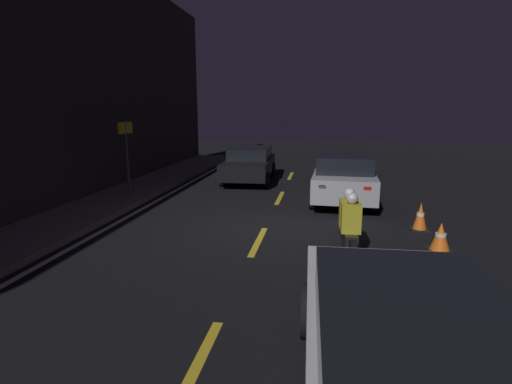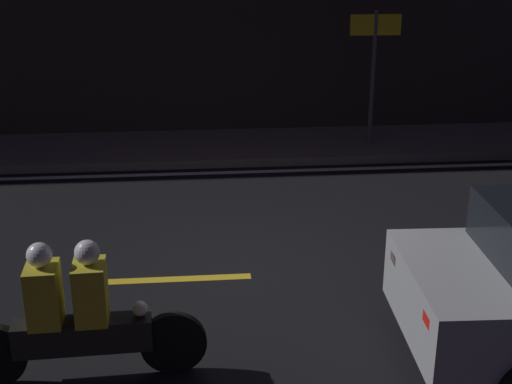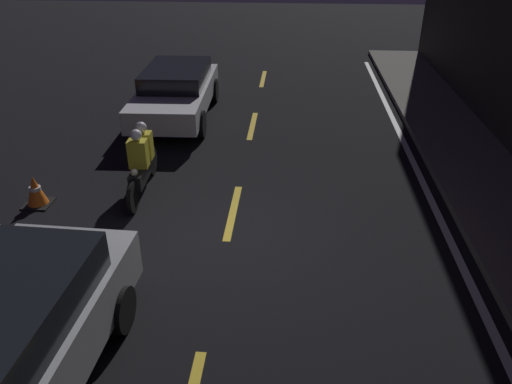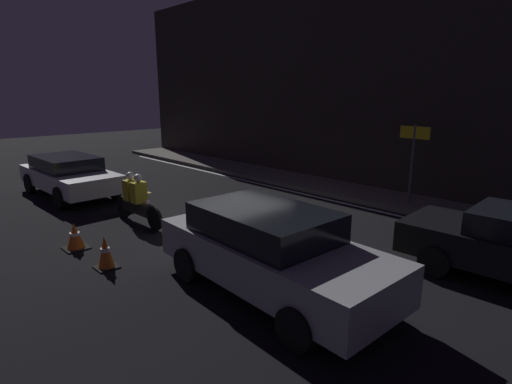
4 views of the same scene
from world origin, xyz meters
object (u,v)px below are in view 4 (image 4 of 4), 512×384
(traffic_cone_mid, at_px, (105,252))
(hatchback_silver, at_px, (270,249))
(motorcycle, at_px, (136,200))
(sedan_white, at_px, (69,174))
(traffic_cone_near, at_px, (75,236))
(shop_sign, at_px, (414,148))

(traffic_cone_mid, bearing_deg, hatchback_silver, 29.76)
(traffic_cone_mid, bearing_deg, motorcycle, 140.43)
(sedan_white, height_order, traffic_cone_mid, sedan_white)
(motorcycle, bearing_deg, sedan_white, -179.17)
(hatchback_silver, height_order, motorcycle, hatchback_silver)
(motorcycle, bearing_deg, traffic_cone_near, -71.19)
(shop_sign, bearing_deg, hatchback_silver, -83.07)
(hatchback_silver, distance_m, traffic_cone_mid, 3.44)
(traffic_cone_near, bearing_deg, traffic_cone_mid, 2.54)
(traffic_cone_near, xyz_separation_m, traffic_cone_mid, (1.48, 0.07, 0.04))
(sedan_white, height_order, motorcycle, motorcycle)
(hatchback_silver, xyz_separation_m, traffic_cone_mid, (-2.95, -1.69, -0.47))
(traffic_cone_near, bearing_deg, shop_sign, 67.45)
(sedan_white, relative_size, hatchback_silver, 1.02)
(sedan_white, bearing_deg, traffic_cone_near, -19.90)
(shop_sign, bearing_deg, traffic_cone_mid, -103.83)
(motorcycle, relative_size, traffic_cone_mid, 3.27)
(shop_sign, bearing_deg, sedan_white, -141.04)
(traffic_cone_near, bearing_deg, motorcycle, 111.21)
(sedan_white, xyz_separation_m, shop_sign, (8.66, 7.01, 1.09))
(sedan_white, relative_size, motorcycle, 2.09)
(hatchback_silver, height_order, traffic_cone_mid, hatchback_silver)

